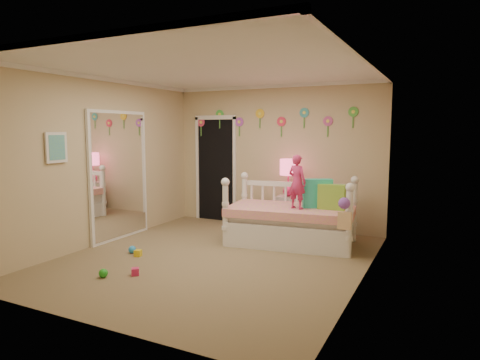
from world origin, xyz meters
The scene contains 18 objects.
floor centered at (0.00, 0.00, 0.00)m, with size 4.00×4.50×0.01m, color #7F684C.
ceiling centered at (0.00, 0.00, 2.60)m, with size 4.00×4.50×0.01m, color white.
back_wall centered at (0.00, 2.25, 1.30)m, with size 4.00×0.01×2.60m, color tan.
left_wall centered at (-2.00, 0.00, 1.30)m, with size 0.01×4.50×2.60m, color tan.
right_wall centered at (2.00, 0.00, 1.30)m, with size 0.01×4.50×2.60m, color tan.
crown_molding centered at (0.00, 0.00, 2.57)m, with size 4.00×4.50×0.06m, color white, non-canonical shape.
daybed centered at (0.68, 1.23, 0.53)m, with size 1.96×1.06×1.06m, color white, non-canonical shape.
pillow_turquoise centered at (1.07, 1.33, 0.81)m, with size 0.45×0.16×0.45m, color #28C89F.
pillow_lime centered at (1.31, 1.28, 0.78)m, with size 0.40×0.15×0.38m, color #86C13B.
child centered at (0.82, 1.10, 1.01)m, with size 0.30×0.20×0.83m, color #CF2F6B.
nightstand centered at (0.37, 1.95, 0.32)m, with size 0.38×0.29×0.63m, color white.
table_lamp centered at (0.37, 1.95, 1.07)m, with size 0.30×0.30×0.65m.
closet_doorway centered at (-1.25, 2.23, 1.03)m, with size 0.90×0.04×2.07m, color black.
flower_decals centered at (-0.09, 2.24, 1.94)m, with size 3.40×0.02×0.50m, color #B2668C, non-canonical shape.
mirror_closet centered at (-1.96, 0.30, 1.05)m, with size 0.07×1.30×2.10m, color white.
wall_picture centered at (-1.97, -0.90, 1.55)m, with size 0.05×0.34×0.42m, color white.
hanging_bag centered at (1.62, 0.71, 0.65)m, with size 0.20×0.16×0.36m, color beige, non-canonical shape.
toy_scatter centered at (-0.85, -0.61, 0.06)m, with size 0.80×1.30×0.11m, color #996666, non-canonical shape.
Camera 1 is at (2.85, -4.95, 1.79)m, focal length 31.45 mm.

